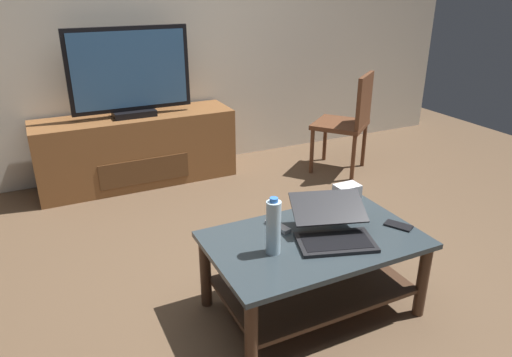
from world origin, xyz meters
name	(u,v)px	position (x,y,z in m)	size (l,w,h in m)	color
ground_plane	(265,288)	(0.00, 0.00, 0.00)	(7.68, 7.68, 0.00)	brown
back_wall	(149,10)	(0.00, 2.19, 1.40)	(6.40, 0.12, 2.80)	beige
coffee_table	(313,261)	(0.14, -0.27, 0.30)	(1.07, 0.66, 0.44)	#2D383D
media_cabinet	(137,149)	(-0.28, 1.87, 0.30)	(1.64, 0.46, 0.60)	brown
television	(130,74)	(-0.28, 1.85, 0.94)	(0.97, 0.20, 0.71)	black
dining_chair	(350,118)	(1.50, 1.29, 0.50)	(0.62, 0.62, 0.90)	#59331E
laptop	(332,228)	(0.22, -0.30, 0.49)	(0.47, 0.48, 0.17)	black
router_box	(346,198)	(0.46, -0.09, 0.52)	(0.14, 0.10, 0.16)	silver
water_bottle_near	(273,227)	(-0.11, -0.30, 0.57)	(0.07, 0.07, 0.29)	silver
cell_phone	(398,226)	(0.60, -0.36, 0.44)	(0.07, 0.14, 0.01)	black
tv_remote	(278,226)	(0.02, -0.09, 0.45)	(0.04, 0.16, 0.02)	#99999E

